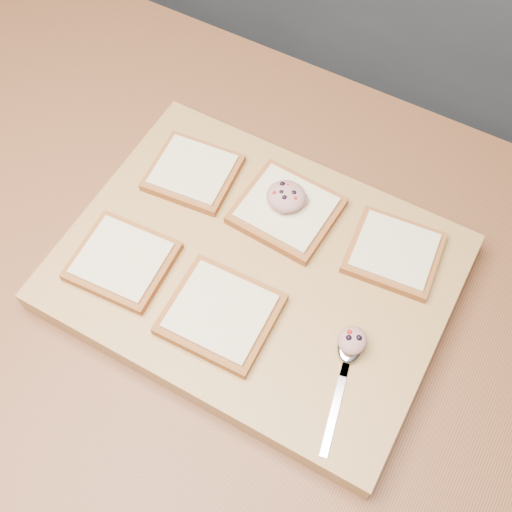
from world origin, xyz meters
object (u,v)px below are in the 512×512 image
Objects in this scene: bread_far_center at (287,210)px; tuna_salad_dollop at (286,196)px; cutting_board at (256,272)px; spoon at (348,354)px.

tuna_salad_dollop reaches higher than bread_far_center.
cutting_board is at bearing -88.46° from bread_far_center.
tuna_salad_dollop is at bearing 94.44° from cutting_board.
spoon is at bearing -42.20° from bread_far_center.
spoon is (0.16, -0.05, 0.02)m from cutting_board.
tuna_salad_dollop is at bearing 129.45° from bread_far_center.
cutting_board is at bearing 160.77° from spoon.
spoon is at bearing -19.23° from cutting_board.
cutting_board is at bearing -85.56° from tuna_salad_dollop.
tuna_salad_dollop is at bearing 137.50° from spoon.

